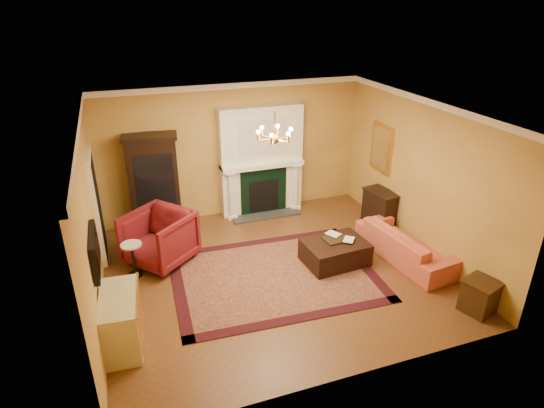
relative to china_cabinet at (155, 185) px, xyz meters
name	(u,v)px	position (x,y,z in m)	size (l,w,h in m)	color
floor	(274,272)	(1.81, -2.49, -1.02)	(6.00, 5.50, 0.02)	brown
ceiling	(275,111)	(1.81, -2.49, 2.00)	(6.00, 5.50, 0.02)	white
wall_back	(233,151)	(1.81, 0.27, 0.49)	(6.00, 0.02, 3.00)	gold
wall_front	(352,286)	(1.81, -5.25, 0.49)	(6.00, 0.02, 3.00)	gold
wall_left	(89,224)	(-1.20, -2.49, 0.49)	(0.02, 5.50, 3.00)	gold
wall_right	(422,177)	(4.82, -2.49, 0.49)	(0.02, 5.50, 3.00)	gold
fireplace	(261,163)	(2.41, 0.08, 0.18)	(1.90, 0.70, 2.50)	white
crown_molding	(257,103)	(1.81, -1.53, 1.93)	(6.00, 5.50, 0.12)	white
doorway	(97,206)	(-1.15, -0.79, 0.03)	(0.08, 1.05, 2.10)	white
tv_panel	(95,251)	(-1.14, -3.09, 0.34)	(0.09, 0.95, 0.58)	black
gilt_mirror	(381,148)	(4.77, -1.09, 0.64)	(0.06, 0.76, 1.05)	gold
chandelier	(275,135)	(1.81, -2.49, 1.59)	(0.63, 0.55, 0.53)	gold
oriental_rug	(274,276)	(1.76, -2.63, -1.01)	(3.65, 2.74, 0.01)	#41100E
china_cabinet	(155,185)	(0.00, 0.00, 0.00)	(1.01, 0.46, 2.03)	black
wingback_armchair	(159,236)	(-0.13, -1.44, -0.45)	(1.09, 1.02, 1.13)	maroon
pedestal_table	(133,258)	(-0.64, -1.77, -0.63)	(0.37, 0.37, 0.66)	black
commode	(121,321)	(-0.92, -3.56, -0.60)	(0.52, 1.10, 0.82)	beige
coral_sofa	(407,240)	(4.35, -2.90, -0.59)	(2.15, 0.63, 0.84)	#DC5145
end_table	(479,297)	(4.53, -4.67, -0.75)	(0.46, 0.46, 0.54)	#37210F
console_table	(380,210)	(4.59, -1.57, -0.60)	(0.42, 0.74, 0.82)	black
leather_ottoman	(335,252)	(3.00, -2.58, -0.78)	(1.16, 0.84, 0.43)	black
ottoman_tray	(336,239)	(3.04, -2.50, -0.55)	(0.44, 0.34, 0.03)	black
book_a	(330,230)	(2.97, -2.40, -0.40)	(0.20, 0.03, 0.27)	gray
book_b	(344,233)	(3.17, -2.58, -0.41)	(0.19, 0.02, 0.26)	gray
topiary_left	(240,155)	(1.89, 0.04, 0.44)	(0.15, 0.15, 0.41)	gray
topiary_right	(285,150)	(2.97, 0.04, 0.44)	(0.15, 0.15, 0.41)	gray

